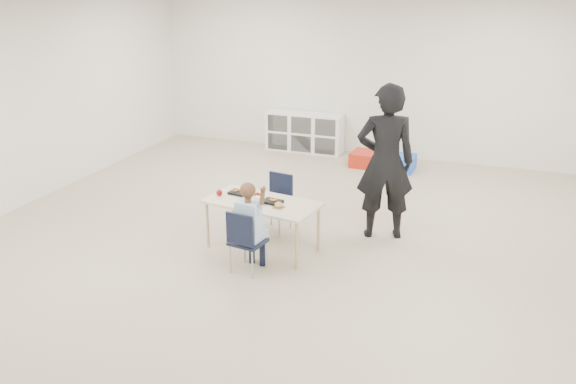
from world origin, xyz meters
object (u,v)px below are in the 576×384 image
at_px(child, 248,223).
at_px(cubby_shelf, 305,132).
at_px(chair_near, 248,240).
at_px(adult, 385,162).
at_px(table, 263,225).

height_order(child, cubby_shelf, child).
distance_m(chair_near, cubby_shelf, 4.82).
xyz_separation_m(chair_near, adult, (1.16, 1.45, 0.59)).
relative_size(cubby_shelf, adult, 0.73).
distance_m(table, child, 0.63).
bearing_deg(chair_near, cubby_shelf, 110.35).
xyz_separation_m(child, adult, (1.16, 1.45, 0.38)).
height_order(chair_near, adult, adult).
distance_m(chair_near, child, 0.21).
bearing_deg(table, adult, 44.48).
height_order(table, cubby_shelf, cubby_shelf).
xyz_separation_m(table, child, (0.07, -0.56, 0.26)).
height_order(chair_near, cubby_shelf, chair_near).
bearing_deg(cubby_shelf, adult, -56.77).
relative_size(table, chair_near, 1.93).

